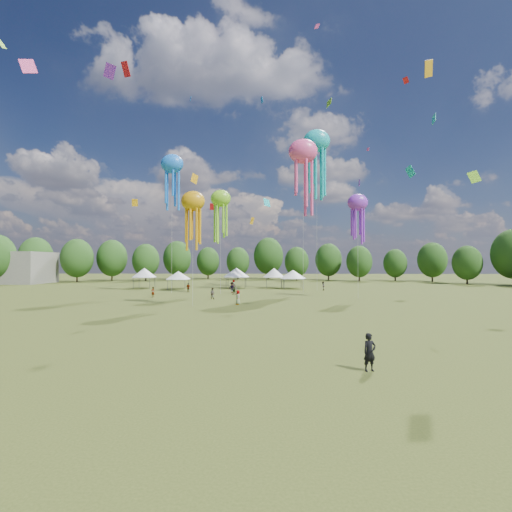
{
  "coord_description": "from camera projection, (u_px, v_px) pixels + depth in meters",
  "views": [
    {
      "loc": [
        4.37,
        -19.4,
        5.42
      ],
      "look_at": [
        3.35,
        15.0,
        6.0
      ],
      "focal_mm": 25.62,
      "sensor_mm": 36.0,
      "label": 1
    }
  ],
  "objects": [
    {
      "name": "festival_tents",
      "position": [
        227.0,
        273.0,
        75.48
      ],
      "size": [
        35.73,
        8.67,
        4.23
      ],
      "color": "#47474C",
      "rests_on": "ground"
    },
    {
      "name": "spectator_near",
      "position": [
        212.0,
        294.0,
        53.3
      ],
      "size": [
        0.99,
        0.9,
        1.64
      ],
      "primitive_type": "imported",
      "rotation": [
        0.0,
        0.0,
        2.71
      ],
      "color": "gray",
      "rests_on": "ground"
    },
    {
      "name": "small_kites",
      "position": [
        243.0,
        116.0,
        61.28
      ],
      "size": [
        71.81,
        50.52,
        46.18
      ],
      "color": "#84D923",
      "rests_on": "ground"
    },
    {
      "name": "spectators_far",
      "position": [
        239.0,
        288.0,
        62.94
      ],
      "size": [
        29.01,
        28.35,
        1.91
      ],
      "color": "gray",
      "rests_on": "ground"
    },
    {
      "name": "show_kites",
      "position": [
        281.0,
        171.0,
        65.19
      ],
      "size": [
        33.8,
        29.46,
        31.43
      ],
      "color": "#84D923",
      "rests_on": "ground"
    },
    {
      "name": "treeline",
      "position": [
        230.0,
        257.0,
        82.13
      ],
      "size": [
        201.57,
        95.24,
        13.43
      ],
      "color": "#38281C",
      "rests_on": "ground"
    },
    {
      "name": "ground",
      "position": [
        185.0,
        364.0,
        19.43
      ],
      "size": [
        300.0,
        300.0,
        0.0
      ],
      "primitive_type": "plane",
      "color": "#384416",
      "rests_on": "ground"
    },
    {
      "name": "observer_main",
      "position": [
        370.0,
        352.0,
        18.13
      ],
      "size": [
        0.79,
        0.65,
        1.88
      ],
      "primitive_type": "imported",
      "rotation": [
        0.0,
        0.0,
        0.32
      ],
      "color": "black",
      "rests_on": "ground"
    }
  ]
}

